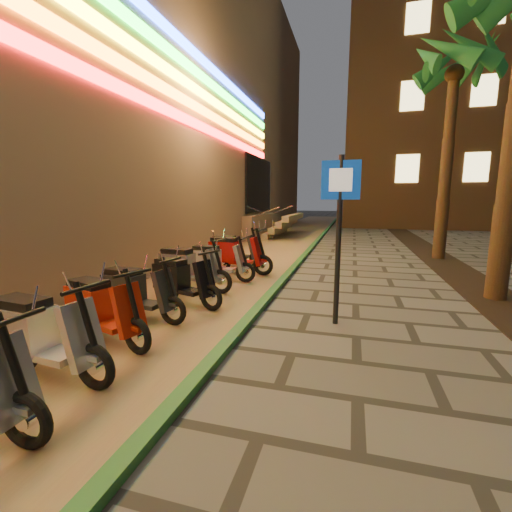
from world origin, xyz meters
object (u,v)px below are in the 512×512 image
(pedestrian_sign, at_px, (339,217))
(scooter_9, at_px, (180,279))
(scooter_6, at_px, (40,334))
(scooter_11, at_px, (216,261))
(scooter_10, at_px, (188,267))
(scooter_12, at_px, (233,253))
(scooter_13, at_px, (232,249))
(scooter_7, at_px, (101,308))
(scooter_8, at_px, (135,291))

(pedestrian_sign, xyz_separation_m, scooter_9, (-2.97, 0.27, -1.26))
(scooter_6, distance_m, scooter_11, 4.93)
(scooter_9, distance_m, scooter_10, 1.02)
(pedestrian_sign, bearing_deg, scooter_10, 159.80)
(scooter_12, bearing_deg, scooter_10, -97.04)
(scooter_13, bearing_deg, scooter_12, -66.57)
(scooter_7, distance_m, scooter_8, 0.95)
(scooter_6, xyz_separation_m, scooter_9, (0.21, 2.94, -0.02))
(pedestrian_sign, xyz_separation_m, scooter_7, (-3.20, -1.66, -1.25))
(scooter_9, xyz_separation_m, scooter_12, (0.05, 2.94, 0.06))
(scooter_6, distance_m, scooter_13, 6.86)
(scooter_8, xyz_separation_m, scooter_13, (-0.01, 4.90, 0.03))
(scooter_7, relative_size, scooter_9, 1.01)
(pedestrian_sign, relative_size, scooter_9, 1.69)
(scooter_12, bearing_deg, scooter_9, -86.99)
(scooter_6, xyz_separation_m, scooter_12, (0.26, 5.88, 0.04))
(scooter_7, height_order, scooter_9, scooter_7)
(scooter_6, distance_m, scooter_12, 5.89)
(pedestrian_sign, distance_m, scooter_6, 4.33)
(scooter_8, height_order, scooter_9, scooter_9)
(scooter_6, height_order, scooter_11, scooter_6)
(scooter_6, height_order, scooter_12, scooter_12)
(scooter_6, relative_size, scooter_13, 1.00)
(scooter_9, relative_size, scooter_10, 0.92)
(scooter_11, bearing_deg, scooter_13, 95.45)
(scooter_6, xyz_separation_m, scooter_13, (-0.12, 6.85, 0.00))
(scooter_6, bearing_deg, scooter_13, 96.55)
(scooter_7, bearing_deg, scooter_6, -72.24)
(scooter_7, xyz_separation_m, scooter_11, (0.15, 3.92, 0.00))
(scooter_7, relative_size, scooter_10, 0.93)
(scooter_6, xyz_separation_m, scooter_10, (-0.13, 3.90, 0.01))
(scooter_13, bearing_deg, scooter_8, -87.73)
(scooter_9, height_order, scooter_11, scooter_11)
(scooter_10, height_order, scooter_12, scooter_12)
(scooter_7, bearing_deg, scooter_11, 104.52)
(scooter_10, xyz_separation_m, scooter_13, (0.01, 2.95, -0.01))
(pedestrian_sign, xyz_separation_m, scooter_10, (-3.30, 1.23, -1.22))
(scooter_8, xyz_separation_m, scooter_11, (0.24, 2.97, 0.01))
(scooter_8, distance_m, scooter_12, 3.95)
(pedestrian_sign, relative_size, scooter_12, 1.48)
(scooter_6, xyz_separation_m, scooter_8, (-0.12, 1.95, -0.03))
(scooter_6, height_order, scooter_8, scooter_6)
(scooter_9, height_order, scooter_10, scooter_10)
(scooter_10, xyz_separation_m, scooter_11, (0.25, 1.03, -0.03))
(scooter_8, relative_size, scooter_11, 0.98)
(scooter_10, distance_m, scooter_12, 2.02)
(scooter_11, bearing_deg, scooter_8, -96.47)
(pedestrian_sign, xyz_separation_m, scooter_8, (-3.29, -0.71, -1.26))
(scooter_6, bearing_deg, scooter_10, 97.39)
(scooter_6, relative_size, scooter_10, 0.98)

